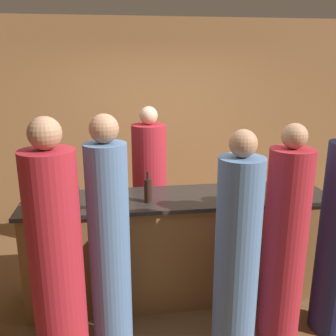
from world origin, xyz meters
name	(u,v)px	position (x,y,z in m)	size (l,w,h in m)	color
ground_plane	(177,293)	(0.00, 0.00, 0.00)	(14.00, 14.00, 0.00)	brown
back_wall	(155,122)	(0.00, 2.02, 1.40)	(8.00, 0.06, 2.80)	olive
bar_counter	(178,246)	(0.00, 0.00, 0.51)	(2.83, 0.65, 1.02)	brown
bartender	(150,193)	(-0.20, 0.72, 0.82)	(0.37, 0.37, 1.78)	maroon
guest_0	(57,264)	(-0.99, -0.82, 0.88)	(0.37, 0.37, 1.90)	maroon
guest_1	(237,256)	(0.31, -0.81, 0.83)	(0.33, 0.33, 1.79)	#4C6B93
guest_3	(284,244)	(0.74, -0.68, 0.84)	(0.34, 0.34, 1.80)	maroon
guest_4	(110,247)	(-0.63, -0.64, 0.89)	(0.31, 0.31, 1.89)	#4C6B93
wine_bottle_0	(76,199)	(-0.90, -0.22, 1.13)	(0.07, 0.07, 0.28)	black
wine_bottle_1	(148,190)	(-0.29, -0.10, 1.14)	(0.07, 0.07, 0.29)	black
wine_glass_0	(278,185)	(0.91, -0.13, 1.14)	(0.07, 0.07, 0.15)	silver
wine_glass_1	(98,195)	(-0.72, -0.23, 1.16)	(0.08, 0.08, 0.17)	silver
wine_glass_2	(231,191)	(0.43, -0.21, 1.13)	(0.06, 0.06, 0.15)	silver
wine_glass_3	(58,195)	(-1.05, -0.14, 1.14)	(0.08, 0.08, 0.16)	silver
wine_glass_4	(35,198)	(-1.23, -0.20, 1.15)	(0.08, 0.08, 0.17)	silver
wine_glass_5	(30,192)	(-1.30, -0.02, 1.14)	(0.08, 0.08, 0.15)	silver
wine_glass_6	(305,184)	(1.16, -0.14, 1.14)	(0.06, 0.06, 0.15)	silver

